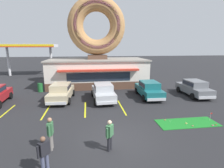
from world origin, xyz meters
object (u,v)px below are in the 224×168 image
at_px(car_teal, 149,89).
at_px(trash_bin, 40,87).
at_px(pedestrian_blue_sweater_man, 110,134).
at_px(pedestrian_leather_jacket_man, 44,153).
at_px(golf_ball, 170,121).
at_px(car_champagne, 61,91).
at_px(car_grey, 194,87).
at_px(pedestrian_hooded_kid, 50,132).
at_px(car_silver, 103,91).
at_px(putting_flag_pin, 211,115).

height_order(car_teal, trash_bin, car_teal).
bearing_deg(pedestrian_blue_sweater_man, pedestrian_leather_jacket_man, -157.90).
distance_m(golf_ball, car_champagne, 9.88).
height_order(car_grey, car_champagne, same).
relative_size(car_champagne, pedestrian_hooded_kid, 2.81).
xyz_separation_m(car_champagne, trash_bin, (-2.77, 3.55, -0.37)).
relative_size(car_grey, pedestrian_hooded_kid, 2.77).
relative_size(pedestrian_hooded_kid, pedestrian_leather_jacket_man, 1.07).
relative_size(car_silver, pedestrian_blue_sweater_man, 3.00).
bearing_deg(car_teal, golf_ball, -95.54).
xyz_separation_m(car_silver, pedestrian_leather_jacket_man, (-3.17, -9.21, -0.03)).
bearing_deg(pedestrian_hooded_kid, car_teal, 45.72).
relative_size(putting_flag_pin, pedestrian_hooded_kid, 0.33).
bearing_deg(golf_ball, pedestrian_leather_jacket_man, -152.23).
xyz_separation_m(putting_flag_pin, pedestrian_hooded_kid, (-10.02, -1.98, 0.48)).
height_order(putting_flag_pin, car_grey, car_grey).
height_order(golf_ball, putting_flag_pin, putting_flag_pin).
bearing_deg(car_champagne, golf_ball, -36.98).
height_order(car_teal, pedestrian_blue_sweater_man, car_teal).
bearing_deg(car_silver, pedestrian_blue_sweater_man, -92.90).
bearing_deg(pedestrian_leather_jacket_man, car_silver, 71.02).
distance_m(car_teal, pedestrian_leather_jacket_man, 12.31).
distance_m(golf_ball, pedestrian_leather_jacket_man, 8.14).
xyz_separation_m(golf_ball, pedestrian_blue_sweater_man, (-4.41, -2.66, 0.80)).
relative_size(pedestrian_blue_sweater_man, trash_bin, 1.59).
bearing_deg(car_grey, golf_ball, -132.94).
relative_size(car_silver, pedestrian_hooded_kid, 2.80).
relative_size(car_silver, trash_bin, 4.76).
bearing_deg(pedestrian_hooded_kid, pedestrian_blue_sweater_man, -9.40).
xyz_separation_m(car_grey, pedestrian_hooded_kid, (-12.54, -7.90, 0.04)).
bearing_deg(car_grey, pedestrian_hooded_kid, -147.79).
xyz_separation_m(car_teal, car_champagne, (-8.42, 0.12, 0.00)).
relative_size(pedestrian_blue_sweater_man, pedestrian_hooded_kid, 0.93).
bearing_deg(pedestrian_blue_sweater_man, car_silver, 87.10).
bearing_deg(golf_ball, car_grey, 47.06).
xyz_separation_m(golf_ball, car_champagne, (-7.86, 5.92, 0.82)).
relative_size(golf_ball, car_teal, 0.01).
bearing_deg(pedestrian_leather_jacket_man, golf_ball, 27.77).
height_order(car_champagne, pedestrian_hooded_kid, pedestrian_hooded_kid).
relative_size(pedestrian_blue_sweater_man, pedestrian_leather_jacket_man, 1.00).
bearing_deg(pedestrian_hooded_kid, trash_bin, 106.26).
xyz_separation_m(pedestrian_hooded_kid, pedestrian_leather_jacket_man, (0.06, -1.59, -0.07)).
xyz_separation_m(car_champagne, pedestrian_blue_sweater_man, (3.45, -8.58, -0.02)).
height_order(putting_flag_pin, car_champagne, car_champagne).
xyz_separation_m(car_teal, pedestrian_hooded_kid, (-7.79, -7.99, 0.04)).
distance_m(pedestrian_blue_sweater_man, pedestrian_hooded_kid, 2.86).
relative_size(car_teal, trash_bin, 4.72).
height_order(car_grey, pedestrian_leather_jacket_man, car_grey).
bearing_deg(car_champagne, putting_flag_pin, -29.92).
xyz_separation_m(putting_flag_pin, pedestrian_leather_jacket_man, (-9.96, -3.56, 0.41)).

